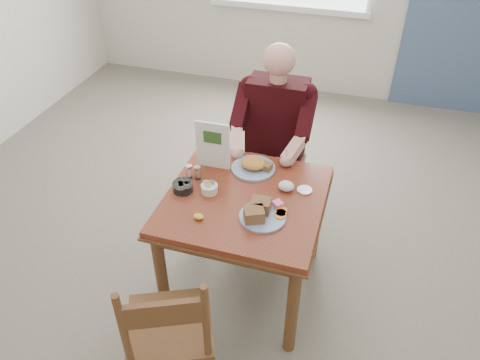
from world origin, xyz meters
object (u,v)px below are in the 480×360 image
(table, at_px, (245,211))
(far_plate, at_px, (254,166))
(chair_far, at_px, (275,160))
(chair_near, at_px, (170,332))
(near_plate, at_px, (261,212))
(diner, at_px, (274,128))

(table, distance_m, far_plate, 0.31)
(table, distance_m, chair_far, 0.81)
(chair_near, distance_m, far_plate, 1.12)
(near_plate, xyz_separation_m, far_plate, (-0.15, 0.42, -0.00))
(chair_far, relative_size, chair_near, 1.00)
(chair_near, bearing_deg, near_plate, 66.82)
(diner, xyz_separation_m, near_plate, (0.13, -0.85, -0.03))
(far_plate, bearing_deg, diner, 87.28)
(far_plate, bearing_deg, chair_near, -96.76)
(table, bearing_deg, chair_near, -100.52)
(chair_near, distance_m, diner, 1.55)
(chair_far, relative_size, diner, 0.69)
(chair_near, bearing_deg, far_plate, 83.24)
(near_plate, height_order, far_plate, near_plate)
(chair_near, xyz_separation_m, diner, (0.15, 1.50, 0.33))
(diner, height_order, far_plate, diner)
(chair_near, bearing_deg, diner, 84.39)
(chair_far, xyz_separation_m, near_plate, (0.13, -0.94, 0.30))
(chair_far, xyz_separation_m, diner, (0.00, -0.09, 0.33))
(table, bearing_deg, near_plate, -46.71)
(diner, bearing_deg, table, -90.00)
(near_plate, bearing_deg, chair_far, 98.06)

